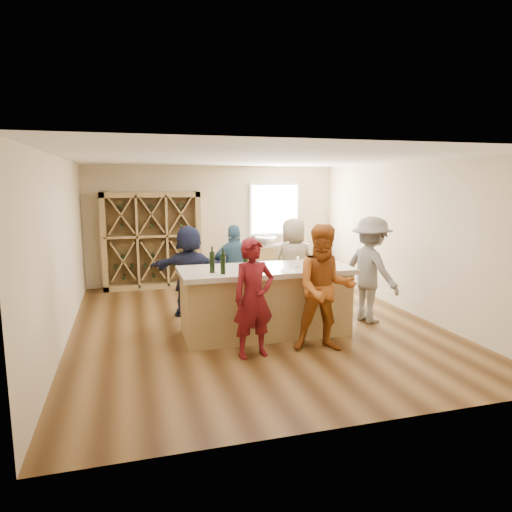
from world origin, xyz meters
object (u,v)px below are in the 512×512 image
object	(u,v)px
wine_rack	(152,240)
person_far_mid	(235,269)
wine_bottle_a	(212,262)
person_near_right	(325,288)
wine_bottle_b	(223,264)
wine_bottle_e	(252,261)
person_near_left	(254,298)
tasting_counter_base	(265,303)
person_far_left	(190,271)
person_server	(371,270)
wine_bottle_d	(246,261)
person_far_right	(293,264)
sink	(266,240)

from	to	relation	value
wine_rack	person_far_mid	size ratio (longest dim) A/B	1.33
wine_bottle_a	person_near_right	size ratio (longest dim) A/B	0.17
wine_bottle_b	wine_rack	bearing A→B (deg)	101.05
wine_bottle_e	person_near_left	world-z (taller)	person_near_left
tasting_counter_base	wine_bottle_b	distance (m)	1.09
person_near_right	person_far_left	size ratio (longest dim) A/B	1.10
wine_bottle_e	person_server	bearing A→B (deg)	8.40
person_near_left	person_far_left	size ratio (longest dim) A/B	1.00
wine_rack	wine_bottle_e	bearing A→B (deg)	-72.29
person_far_mid	person_server	bearing A→B (deg)	157.41
person_far_left	wine_rack	bearing A→B (deg)	-58.12
tasting_counter_base	wine_bottle_b	xyz separation A→B (m)	(-0.75, -0.30, 0.73)
wine_bottle_d	person_far_left	distance (m)	1.72
person_server	person_far_right	bearing A→B (deg)	26.15
wine_bottle_a	wine_bottle_b	size ratio (longest dim) A/B	1.04
wine_rack	person_far_left	distance (m)	2.53
tasting_counter_base	person_far_left	size ratio (longest dim) A/B	1.56
tasting_counter_base	wine_bottle_e	distance (m)	0.80
tasting_counter_base	wine_bottle_a	world-z (taller)	wine_bottle_a
person_near_right	person_far_mid	distance (m)	2.36
wine_bottle_e	person_far_right	bearing A→B (deg)	50.50
wine_bottle_e	person_far_mid	world-z (taller)	person_far_mid
person_near_right	wine_bottle_b	bearing A→B (deg)	168.17
wine_bottle_e	person_far_left	xyz separation A→B (m)	(-0.76, 1.54, -0.40)
wine_bottle_d	wine_bottle_a	bearing A→B (deg)	176.58
wine_bottle_e	person_far_mid	size ratio (longest dim) A/B	0.18
wine_bottle_e	person_near_left	size ratio (longest dim) A/B	0.18
person_near_right	person_server	distance (m)	1.71
wine_bottle_b	tasting_counter_base	bearing A→B (deg)	21.81
wine_bottle_d	person_near_left	bearing A→B (deg)	-95.47
wine_bottle_b	wine_bottle_d	xyz separation A→B (m)	(0.37, 0.10, -0.00)
sink	wine_bottle_d	distance (m)	4.22
person_far_mid	tasting_counter_base	bearing A→B (deg)	104.24
wine_bottle_a	person_far_right	size ratio (longest dim) A/B	0.18
person_far_left	person_far_mid	bearing A→B (deg)	-164.95
wine_rack	wine_bottle_b	bearing A→B (deg)	-78.95
person_far_right	person_near_left	bearing A→B (deg)	58.65
person_far_left	person_near_right	bearing A→B (deg)	145.39
person_server	person_far_mid	size ratio (longest dim) A/B	1.11
person_far_right	wine_bottle_d	bearing A→B (deg)	49.44
wine_rack	wine_bottle_b	distance (m)	4.18
person_far_mid	person_near_right	bearing A→B (deg)	115.39
wine_rack	person_server	world-z (taller)	wine_rack
sink	person_near_right	world-z (taller)	person_near_right
person_near_right	wine_rack	bearing A→B (deg)	128.01
tasting_counter_base	wine_bottle_a	xyz separation A→B (m)	(-0.88, -0.17, 0.74)
wine_bottle_b	person_far_mid	world-z (taller)	person_far_mid
wine_bottle_a	tasting_counter_base	bearing A→B (deg)	10.70
wine_bottle_d	wine_bottle_b	bearing A→B (deg)	-164.74
tasting_counter_base	person_far_left	xyz separation A→B (m)	(-1.03, 1.34, 0.33)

